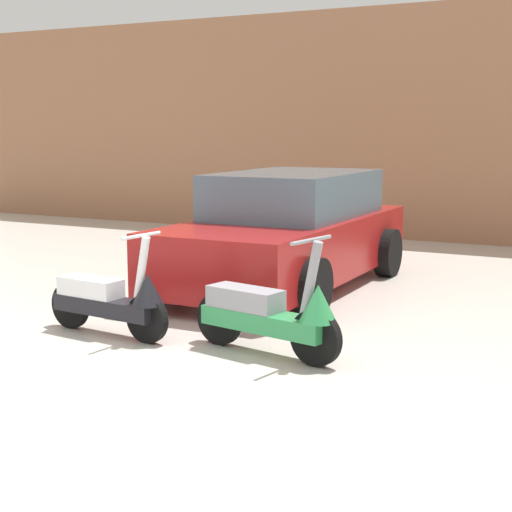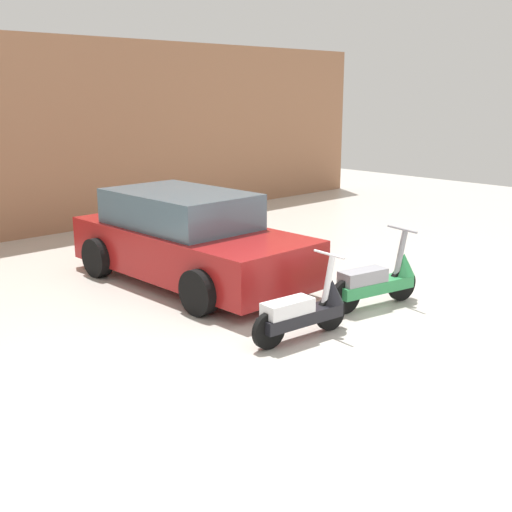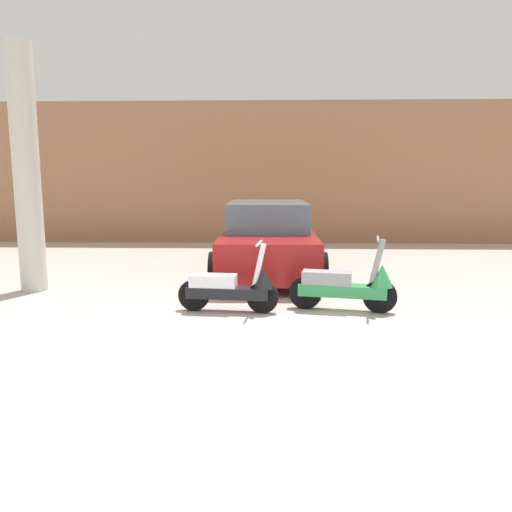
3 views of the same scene
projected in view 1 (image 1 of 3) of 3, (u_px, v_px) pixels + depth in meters
ground_plane at (70, 373)px, 6.47m from camera, size 28.00×28.00×0.00m
wall_back at (401, 124)px, 13.91m from camera, size 19.60×0.12×4.12m
scooter_front_left at (112, 299)px, 7.54m from camera, size 1.47×0.53×1.03m
scooter_front_right at (272, 313)px, 6.87m from camera, size 1.55×0.63×1.09m
car_rear_left at (288, 233)px, 9.86m from camera, size 2.10×4.27×1.44m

